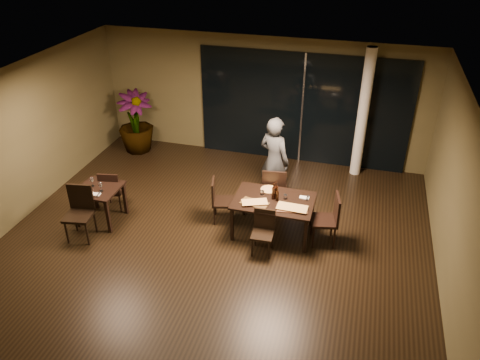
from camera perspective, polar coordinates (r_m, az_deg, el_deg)
name	(u,v)px	position (r m, az deg, el deg)	size (l,w,h in m)	color
ground	(211,248)	(8.83, -3.56, -8.30)	(8.00, 8.00, 0.00)	black
wall_back	(262,98)	(11.51, 2.75, 9.96)	(8.00, 0.10, 3.00)	brown
wall_left	(7,150)	(9.96, -26.54, 3.27)	(0.10, 8.00, 3.00)	brown
wall_right	(463,215)	(7.80, 25.56, -3.89)	(0.10, 8.00, 3.00)	brown
ceiling	(205,94)	(7.33, -4.31, 10.46)	(8.00, 8.00, 0.04)	silver
window_panel	(302,109)	(11.32, 7.61, 8.55)	(5.00, 0.06, 2.70)	black
column	(363,114)	(10.89, 14.75, 7.76)	(0.24, 0.24, 3.00)	white
main_table	(274,203)	(8.84, 4.13, -2.84)	(1.50, 1.00, 0.75)	black
side_table	(99,193)	(9.62, -16.77, -1.58)	(0.80, 0.80, 0.75)	black
chair_main_far	(274,188)	(9.50, 4.19, -0.99)	(0.53, 0.53, 1.03)	black
chair_main_near	(263,229)	(8.51, 2.87, -6.00)	(0.40, 0.40, 0.84)	black
chair_main_left	(219,198)	(9.27, -2.55, -2.24)	(0.52, 0.52, 0.92)	black
chair_main_right	(329,217)	(8.79, 10.83, -4.45)	(0.56, 0.56, 1.01)	black
chair_side_far	(112,189)	(9.94, -15.39, -1.03)	(0.49, 0.49, 0.91)	black
chair_side_near	(80,209)	(9.31, -18.93, -3.39)	(0.56, 0.56, 1.05)	black
diner	(274,161)	(9.71, 4.20, 2.36)	(0.65, 0.43, 1.92)	#303336
potted_plant	(136,122)	(12.23, -12.61, 6.90)	(0.86, 0.86, 1.57)	#1F4F1A
pizza_board_left	(255,203)	(8.68, 1.79, -2.83)	(0.51, 0.26, 0.01)	#453016
pizza_board_right	(292,209)	(8.58, 6.37, -3.48)	(0.56, 0.28, 0.01)	#422415
oblong_pizza_left	(255,202)	(8.67, 1.79, -2.74)	(0.46, 0.21, 0.02)	#670A09
oblong_pizza_right	(292,208)	(8.57, 6.37, -3.39)	(0.54, 0.25, 0.02)	maroon
round_pizza	(269,190)	(9.10, 3.54, -1.17)	(0.31, 0.31, 0.01)	#BD3915
bottle_a	(274,191)	(8.75, 4.14, -1.37)	(0.07, 0.07, 0.33)	black
bottle_b	(277,194)	(8.72, 4.57, -1.77)	(0.06, 0.06, 0.26)	black
bottle_c	(276,190)	(8.79, 4.42, -1.22)	(0.07, 0.07, 0.33)	black
tumbler_left	(262,193)	(8.93, 2.75, -1.55)	(0.07, 0.07, 0.08)	white
tumbler_right	(285,197)	(8.84, 5.55, -2.04)	(0.07, 0.07, 0.08)	white
napkin_near	(303,208)	(8.62, 7.63, -3.38)	(0.18, 0.10, 0.01)	white
napkin_far	(304,198)	(8.92, 7.84, -2.14)	(0.18, 0.10, 0.01)	white
wine_glass_a	(92,182)	(9.61, -17.57, -0.24)	(0.08, 0.08, 0.18)	white
wine_glass_b	(101,187)	(9.40, -16.63, -0.80)	(0.08, 0.08, 0.18)	white
side_napkin	(96,194)	(9.35, -17.18, -1.67)	(0.18, 0.11, 0.01)	white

